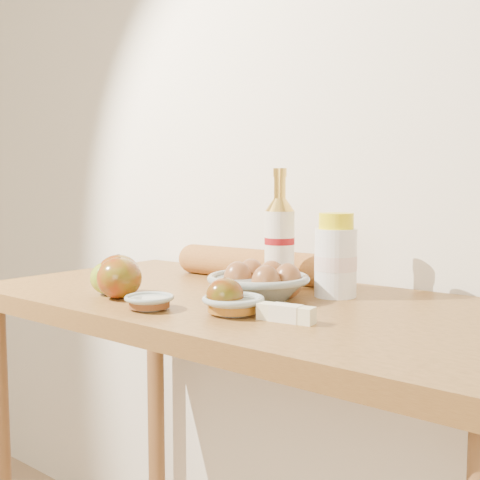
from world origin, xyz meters
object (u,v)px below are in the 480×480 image
baguette (252,264)px  cream_bottle (336,258)px  egg_bowl (260,283)px  bourbon_bottle (279,242)px  table (249,356)px

baguette → cream_bottle: bearing=-16.3°
cream_bottle → baguette: size_ratio=0.38×
egg_bowl → baguette: bearing=131.6°
egg_bowl → bourbon_bottle: bearing=98.4°
table → baguette: (-0.14, 0.18, 0.16)m
bourbon_bottle → table: bearing=-85.2°
bourbon_bottle → baguette: (-0.14, 0.09, -0.07)m
bourbon_bottle → baguette: size_ratio=0.58×
bourbon_bottle → cream_bottle: (0.12, 0.02, -0.03)m
egg_bowl → cream_bottle: bearing=44.5°
bourbon_bottle → baguette: bearing=157.2°
baguette → egg_bowl: bearing=-51.0°
egg_bowl → table: bearing=-153.2°
table → baguette: size_ratio=2.66×
table → cream_bottle: 0.27m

